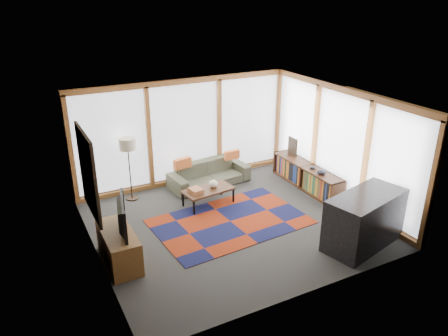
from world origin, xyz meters
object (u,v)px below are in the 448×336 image
bookshelf (306,176)px  television (118,216)px  tv_console (119,247)px  sofa (209,174)px  floor_lamp (130,169)px  coffee_table (208,197)px  bar_counter (364,220)px

bookshelf → television: television is taller
tv_console → television: 0.60m
sofa → floor_lamp: bearing=170.9°
coffee_table → bookshelf: (2.51, -0.29, 0.10)m
sofa → coffee_table: size_ratio=1.79×
bookshelf → bar_counter: size_ratio=1.41×
sofa → bar_counter: bar_counter is taller
coffee_table → tv_console: (-2.36, -1.29, 0.12)m
coffee_table → television: size_ratio=1.11×
floor_lamp → sofa: bearing=-3.4°
tv_console → bar_counter: (4.26, -1.54, 0.21)m
coffee_table → bar_counter: 3.42m
coffee_table → television: bearing=-151.2°
sofa → television: size_ratio=1.97×
sofa → television: 3.61m
floor_lamp → tv_console: (-0.91, -2.34, -0.43)m
television → bar_counter: television is taller
bookshelf → television: size_ratio=2.27×
bookshelf → tv_console: size_ratio=1.86×
bookshelf → tv_console: (-4.87, -1.01, 0.02)m
sofa → bookshelf: 2.37m
television → bar_counter: size_ratio=0.62×
sofa → bookshelf: size_ratio=0.87×
floor_lamp → television: floor_lamp is taller
sofa → floor_lamp: size_ratio=1.34×
tv_console → television: television is taller
floor_lamp → bar_counter: floor_lamp is taller
television → sofa: bearing=-38.7°
tv_console → bar_counter: size_ratio=0.76×
sofa → bar_counter: bearing=-75.0°
floor_lamp → bar_counter: size_ratio=0.91×
floor_lamp → bar_counter: bearing=-49.2°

